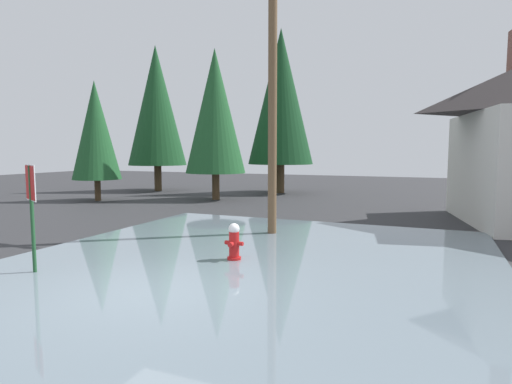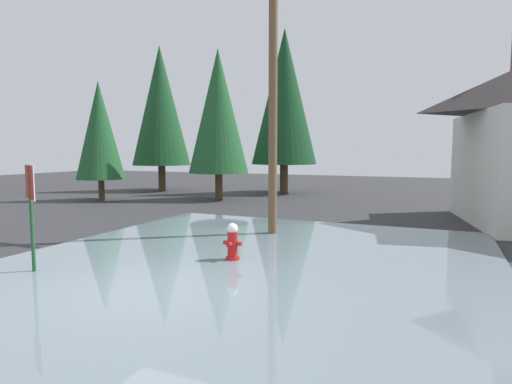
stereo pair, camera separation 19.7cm
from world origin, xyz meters
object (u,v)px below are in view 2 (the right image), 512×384
(pine_tree_tall_left, at_px, (218,111))
(pine_tree_short_left, at_px, (284,97))
(fire_hydrant, at_px, (232,243))
(pine_tree_mid_left, at_px, (99,130))
(stop_sign_near, at_px, (31,196))
(utility_pole, at_px, (273,96))
(pine_tree_far_center, at_px, (160,106))

(pine_tree_tall_left, height_order, pine_tree_short_left, pine_tree_short_left)
(fire_hydrant, distance_m, pine_tree_mid_left, 15.72)
(stop_sign_near, height_order, utility_pole, utility_pole)
(pine_tree_tall_left, bearing_deg, stop_sign_near, -77.67)
(pine_tree_short_left, bearing_deg, fire_hydrant, -74.41)
(pine_tree_short_left, xyz_separation_m, pine_tree_far_center, (-8.23, -1.77, -0.39))
(pine_tree_tall_left, bearing_deg, fire_hydrant, -60.18)
(fire_hydrant, height_order, pine_tree_mid_left, pine_tree_mid_left)
(pine_tree_tall_left, height_order, pine_tree_mid_left, pine_tree_tall_left)
(pine_tree_mid_left, bearing_deg, stop_sign_near, -52.32)
(utility_pole, xyz_separation_m, pine_tree_far_center, (-12.58, 11.43, 1.26))
(stop_sign_near, bearing_deg, fire_hydrant, 36.81)
(utility_pole, bearing_deg, fire_hydrant, -84.78)
(fire_hydrant, distance_m, pine_tree_tall_left, 14.29)
(stop_sign_near, distance_m, utility_pole, 7.55)
(pine_tree_mid_left, distance_m, pine_tree_short_left, 11.35)
(stop_sign_near, xyz_separation_m, fire_hydrant, (3.59, 2.69, -1.28))
(fire_hydrant, xyz_separation_m, pine_tree_far_center, (-12.90, 14.98, 5.25))
(fire_hydrant, bearing_deg, pine_tree_far_center, 130.74)
(stop_sign_near, relative_size, pine_tree_short_left, 0.23)
(pine_tree_tall_left, distance_m, pine_tree_mid_left, 6.55)
(pine_tree_short_left, bearing_deg, pine_tree_far_center, -167.88)
(fire_hydrant, relative_size, utility_pole, 0.11)
(utility_pole, xyz_separation_m, pine_tree_mid_left, (-12.21, 5.33, -0.64))
(pine_tree_tall_left, bearing_deg, pine_tree_mid_left, -153.29)
(stop_sign_near, height_order, pine_tree_tall_left, pine_tree_tall_left)
(stop_sign_near, relative_size, pine_tree_mid_left, 0.37)
(utility_pole, bearing_deg, pine_tree_far_center, 137.74)
(pine_tree_tall_left, xyz_separation_m, pine_tree_short_left, (2.08, 4.95, 1.24))
(stop_sign_near, distance_m, fire_hydrant, 4.67)
(fire_hydrant, height_order, pine_tree_tall_left, pine_tree_tall_left)
(utility_pole, height_order, pine_tree_tall_left, utility_pole)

